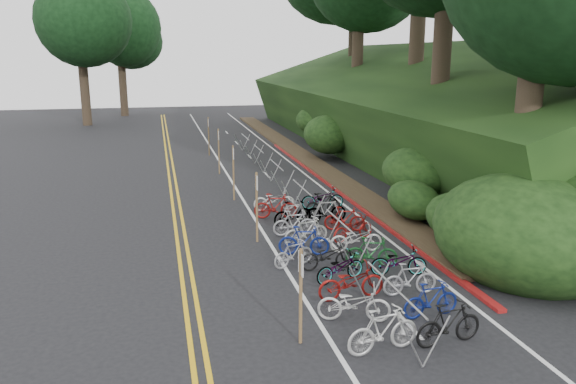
% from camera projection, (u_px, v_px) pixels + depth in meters
% --- Properties ---
extents(ground, '(120.00, 120.00, 0.00)m').
position_uv_depth(ground, '(268.00, 302.00, 14.91)').
color(ground, black).
rests_on(ground, ground).
extents(road_markings, '(7.47, 80.00, 0.01)m').
position_uv_depth(road_markings, '(238.00, 205.00, 24.60)').
color(road_markings, gold).
rests_on(road_markings, ground).
extents(red_curb, '(0.25, 28.00, 0.10)m').
position_uv_depth(red_curb, '(335.00, 188.00, 27.51)').
color(red_curb, maroon).
rests_on(red_curb, ground).
extents(embankment, '(14.30, 48.14, 9.11)m').
position_uv_depth(embankment, '(412.00, 118.00, 35.17)').
color(embankment, black).
rests_on(embankment, ground).
extents(bike_rack_front, '(1.14, 3.37, 1.16)m').
position_uv_depth(bike_rack_front, '(394.00, 299.00, 13.10)').
color(bike_rack_front, gray).
rests_on(bike_rack_front, ground).
extents(bike_racks_rest, '(1.14, 23.00, 1.17)m').
position_uv_depth(bike_racks_rest, '(277.00, 171.00, 27.67)').
color(bike_racks_rest, gray).
rests_on(bike_racks_rest, ground).
extents(signpost_near, '(0.08, 0.40, 2.27)m').
position_uv_depth(signpost_near, '(301.00, 290.00, 12.52)').
color(signpost_near, brown).
rests_on(signpost_near, ground).
extents(signposts_rest, '(0.08, 18.40, 2.50)m').
position_uv_depth(signposts_rest, '(225.00, 158.00, 27.95)').
color(signposts_rest, brown).
rests_on(signposts_rest, ground).
extents(bike_front, '(0.86, 1.47, 0.85)m').
position_uv_depth(bike_front, '(294.00, 253.00, 17.36)').
color(bike_front, '#9E9EA3').
rests_on(bike_front, ground).
extents(bike_valet, '(3.31, 13.78, 1.06)m').
position_uv_depth(bike_valet, '(337.00, 241.00, 18.34)').
color(bike_valet, beige).
rests_on(bike_valet, ground).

